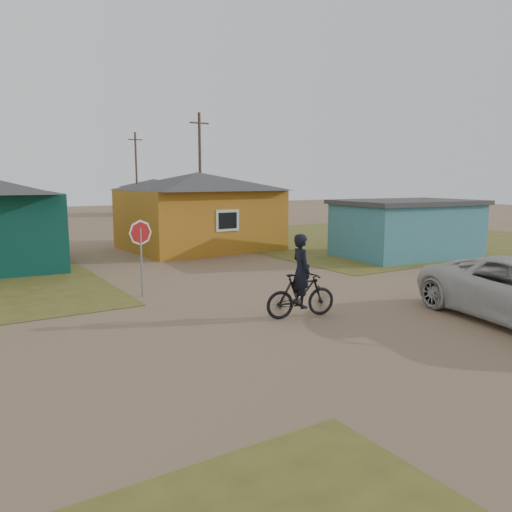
{
  "coord_description": "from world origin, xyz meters",
  "views": [
    {
      "loc": [
        -8.7,
        -9.27,
        3.53
      ],
      "look_at": [
        -0.96,
        3.0,
        1.3
      ],
      "focal_mm": 35.0,
      "sensor_mm": 36.0,
      "label": 1
    }
  ],
  "objects": [
    {
      "name": "utility_pole_near",
      "position": [
        6.5,
        22.0,
        4.14
      ],
      "size": [
        1.4,
        0.2,
        8.0
      ],
      "color": "brown",
      "rests_on": "ground"
    },
    {
      "name": "cyclist",
      "position": [
        -1.04,
        0.71,
        0.79
      ],
      "size": [
        1.99,
        0.89,
        2.17
      ],
      "color": "black",
      "rests_on": "ground"
    },
    {
      "name": "ground",
      "position": [
        0.0,
        0.0,
        0.0
      ],
      "size": [
        120.0,
        120.0,
        0.0
      ],
      "primitive_type": "plane",
      "color": "#83664B"
    },
    {
      "name": "stop_sign",
      "position": [
        -3.71,
        5.12,
        1.73
      ],
      "size": [
        0.76,
        0.18,
        2.34
      ],
      "color": "gray",
      "rests_on": "ground"
    },
    {
      "name": "house_yellow",
      "position": [
        2.5,
        14.0,
        2.0
      ],
      "size": [
        7.72,
        6.76,
        3.9
      ],
      "color": "#AD6E1A",
      "rests_on": "ground"
    },
    {
      "name": "shed_turquoise",
      "position": [
        9.5,
        6.5,
        1.31
      ],
      "size": [
        6.71,
        4.93,
        2.6
      ],
      "color": "teal",
      "rests_on": "ground"
    },
    {
      "name": "grass_ne",
      "position": [
        14.0,
        13.0,
        0.01
      ],
      "size": [
        20.0,
        18.0,
        0.0
      ],
      "primitive_type": "cube",
      "color": "olive",
      "rests_on": "ground"
    },
    {
      "name": "utility_pole_far",
      "position": [
        7.5,
        38.0,
        4.14
      ],
      "size": [
        1.4,
        0.2,
        8.0
      ],
      "color": "brown",
      "rests_on": "ground"
    },
    {
      "name": "house_beige_east",
      "position": [
        10.0,
        40.0,
        1.86
      ],
      "size": [
        6.95,
        6.05,
        3.6
      ],
      "color": "tan",
      "rests_on": "ground"
    }
  ]
}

